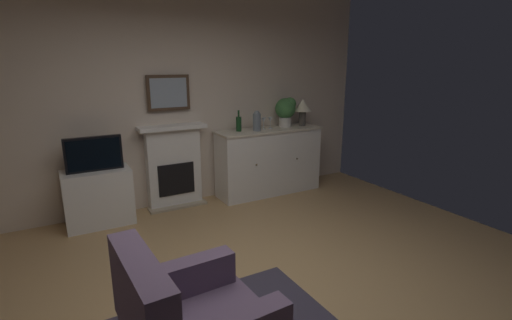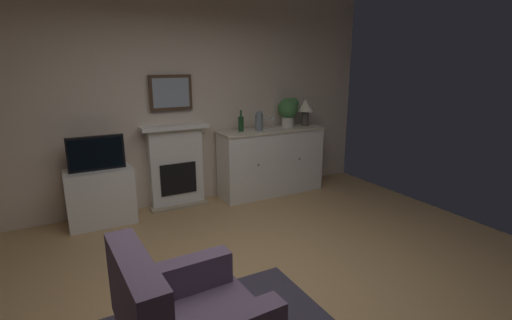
{
  "view_description": "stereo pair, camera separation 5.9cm",
  "coord_description": "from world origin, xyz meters",
  "px_view_note": "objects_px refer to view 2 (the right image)",
  "views": [
    {
      "loc": [
        -1.37,
        -2.3,
        1.88
      ],
      "look_at": [
        0.29,
        0.64,
        1.0
      ],
      "focal_mm": 26.23,
      "sensor_mm": 36.0,
      "label": 1
    },
    {
      "loc": [
        -1.31,
        -2.32,
        1.88
      ],
      "look_at": [
        0.29,
        0.64,
        1.0
      ],
      "focal_mm": 26.23,
      "sensor_mm": 36.0,
      "label": 2
    }
  ],
  "objects_px": {
    "table_lamp": "(305,107)",
    "tv_set": "(96,153)",
    "sideboard_cabinet": "(271,161)",
    "potted_plant_small": "(289,109)",
    "framed_picture": "(171,93)",
    "wine_glass_left": "(266,121)",
    "tv_cabinet": "(101,197)",
    "wine_bottle": "(241,123)",
    "wine_glass_center": "(273,120)",
    "fireplace_unit": "(176,166)",
    "vase_decorative": "(259,121)"
  },
  "relations": [
    {
      "from": "table_lamp",
      "to": "potted_plant_small",
      "type": "relative_size",
      "value": 0.93
    },
    {
      "from": "sideboard_cabinet",
      "to": "tv_cabinet",
      "type": "distance_m",
      "value": 2.35
    },
    {
      "from": "wine_glass_center",
      "to": "tv_set",
      "type": "bearing_deg",
      "value": -179.25
    },
    {
      "from": "fireplace_unit",
      "to": "tv_set",
      "type": "height_order",
      "value": "fireplace_unit"
    },
    {
      "from": "fireplace_unit",
      "to": "wine_glass_center",
      "type": "bearing_deg",
      "value": -6.29
    },
    {
      "from": "potted_plant_small",
      "to": "tv_cabinet",
      "type": "bearing_deg",
      "value": -179.35
    },
    {
      "from": "framed_picture",
      "to": "wine_bottle",
      "type": "distance_m",
      "value": 1.02
    },
    {
      "from": "potted_plant_small",
      "to": "framed_picture",
      "type": "bearing_deg",
      "value": 174.0
    },
    {
      "from": "fireplace_unit",
      "to": "potted_plant_small",
      "type": "relative_size",
      "value": 2.56
    },
    {
      "from": "vase_decorative",
      "to": "tv_cabinet",
      "type": "distance_m",
      "value": 2.25
    },
    {
      "from": "framed_picture",
      "to": "sideboard_cabinet",
      "type": "bearing_deg",
      "value": -9.23
    },
    {
      "from": "sideboard_cabinet",
      "to": "wine_glass_left",
      "type": "bearing_deg",
      "value": 163.13
    },
    {
      "from": "fireplace_unit",
      "to": "wine_bottle",
      "type": "distance_m",
      "value": 1.05
    },
    {
      "from": "table_lamp",
      "to": "wine_glass_left",
      "type": "height_order",
      "value": "table_lamp"
    },
    {
      "from": "wine_glass_center",
      "to": "tv_cabinet",
      "type": "bearing_deg",
      "value": -179.81
    },
    {
      "from": "fireplace_unit",
      "to": "potted_plant_small",
      "type": "height_order",
      "value": "potted_plant_small"
    },
    {
      "from": "wine_glass_left",
      "to": "potted_plant_small",
      "type": "bearing_deg",
      "value": 3.2
    },
    {
      "from": "vase_decorative",
      "to": "potted_plant_small",
      "type": "distance_m",
      "value": 0.57
    },
    {
      "from": "potted_plant_small",
      "to": "tv_set",
      "type": "bearing_deg",
      "value": -178.85
    },
    {
      "from": "sideboard_cabinet",
      "to": "tv_cabinet",
      "type": "height_order",
      "value": "sideboard_cabinet"
    },
    {
      "from": "wine_bottle",
      "to": "wine_glass_center",
      "type": "relative_size",
      "value": 1.76
    },
    {
      "from": "fireplace_unit",
      "to": "table_lamp",
      "type": "xyz_separation_m",
      "value": [
        1.95,
        -0.18,
        0.69
      ]
    },
    {
      "from": "sideboard_cabinet",
      "to": "tv_set",
      "type": "bearing_deg",
      "value": -179.8
    },
    {
      "from": "wine_bottle",
      "to": "vase_decorative",
      "type": "height_order",
      "value": "wine_bottle"
    },
    {
      "from": "table_lamp",
      "to": "wine_glass_center",
      "type": "relative_size",
      "value": 2.42
    },
    {
      "from": "wine_glass_center",
      "to": "tv_cabinet",
      "type": "distance_m",
      "value": 2.49
    },
    {
      "from": "sideboard_cabinet",
      "to": "tv_cabinet",
      "type": "relative_size",
      "value": 2.09
    },
    {
      "from": "wine_glass_center",
      "to": "vase_decorative",
      "type": "height_order",
      "value": "vase_decorative"
    },
    {
      "from": "framed_picture",
      "to": "sideboard_cabinet",
      "type": "xyz_separation_m",
      "value": [
        1.37,
        -0.22,
        -1.03
      ]
    },
    {
      "from": "framed_picture",
      "to": "potted_plant_small",
      "type": "bearing_deg",
      "value": -6.0
    },
    {
      "from": "framed_picture",
      "to": "vase_decorative",
      "type": "distance_m",
      "value": 1.24
    },
    {
      "from": "wine_glass_left",
      "to": "tv_cabinet",
      "type": "xyz_separation_m",
      "value": [
        -2.27,
        -0.01,
        -0.74
      ]
    },
    {
      "from": "wine_bottle",
      "to": "wine_glass_center",
      "type": "bearing_deg",
      "value": -3.04
    },
    {
      "from": "sideboard_cabinet",
      "to": "vase_decorative",
      "type": "relative_size",
      "value": 5.57
    },
    {
      "from": "fireplace_unit",
      "to": "sideboard_cabinet",
      "type": "xyz_separation_m",
      "value": [
        1.37,
        -0.18,
        -0.07
      ]
    },
    {
      "from": "fireplace_unit",
      "to": "vase_decorative",
      "type": "height_order",
      "value": "vase_decorative"
    },
    {
      "from": "table_lamp",
      "to": "tv_set",
      "type": "relative_size",
      "value": 0.65
    },
    {
      "from": "sideboard_cabinet",
      "to": "table_lamp",
      "type": "bearing_deg",
      "value": 0.0
    },
    {
      "from": "sideboard_cabinet",
      "to": "potted_plant_small",
      "type": "bearing_deg",
      "value": 8.14
    },
    {
      "from": "wine_glass_center",
      "to": "table_lamp",
      "type": "bearing_deg",
      "value": -2.36
    },
    {
      "from": "fireplace_unit",
      "to": "tv_cabinet",
      "type": "xyz_separation_m",
      "value": [
        -0.97,
        -0.16,
        -0.21
      ]
    },
    {
      "from": "framed_picture",
      "to": "potted_plant_small",
      "type": "xyz_separation_m",
      "value": [
        1.69,
        -0.18,
        -0.29
      ]
    },
    {
      "from": "framed_picture",
      "to": "tv_set",
      "type": "height_order",
      "value": "framed_picture"
    },
    {
      "from": "table_lamp",
      "to": "tv_set",
      "type": "xyz_separation_m",
      "value": [
        -2.93,
        -0.01,
        -0.37
      ]
    },
    {
      "from": "framed_picture",
      "to": "tv_cabinet",
      "type": "height_order",
      "value": "framed_picture"
    },
    {
      "from": "sideboard_cabinet",
      "to": "wine_bottle",
      "type": "xyz_separation_m",
      "value": [
        -0.46,
        0.05,
        0.58
      ]
    },
    {
      "from": "wine_glass_left",
      "to": "tv_set",
      "type": "xyz_separation_m",
      "value": [
        -2.27,
        -0.03,
        -0.21
      ]
    },
    {
      "from": "vase_decorative",
      "to": "tv_cabinet",
      "type": "relative_size",
      "value": 0.37
    },
    {
      "from": "framed_picture",
      "to": "wine_glass_center",
      "type": "relative_size",
      "value": 3.33
    },
    {
      "from": "wine_glass_center",
      "to": "fireplace_unit",
      "type": "bearing_deg",
      "value": 173.71
    }
  ]
}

